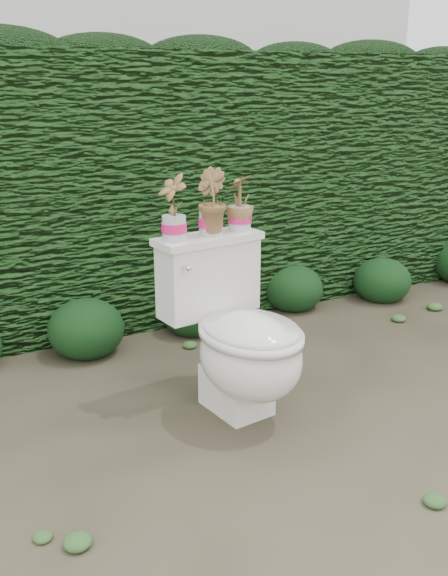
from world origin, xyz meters
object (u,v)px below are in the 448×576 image
potted_plant_left (174,209)px  potted_plant_center (211,204)px  toilet (239,338)px  potted_plant_right (240,204)px

potted_plant_left → potted_plant_center: bearing=81.4°
toilet → potted_plant_left: potted_plant_left is taller
potted_plant_right → toilet: bearing=24.6°
toilet → potted_plant_right: 0.62m
toilet → potted_plant_center: size_ratio=2.73×
potted_plant_left → potted_plant_right: bearing=81.4°
toilet → potted_plant_right: (0.14, 0.26, 0.54)m
toilet → potted_plant_left: 0.63m
potted_plant_center → toilet: bearing=-178.2°
toilet → potted_plant_left: (-0.21, 0.21, 0.56)m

